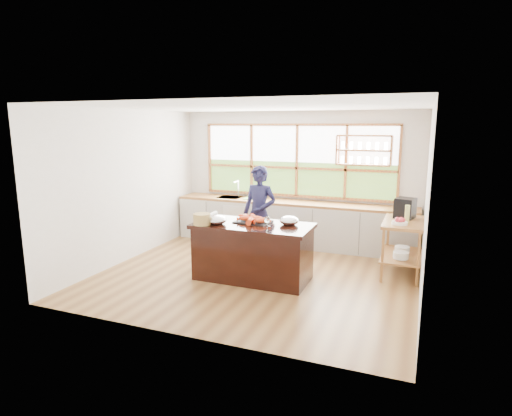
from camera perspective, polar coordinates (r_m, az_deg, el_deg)
The scene contains 18 objects.
ground_plane at distance 7.13m, azimuth 0.19°, elevation -8.87°, with size 5.00×5.00×0.00m, color olive.
room_shell at distance 7.20m, azimuth 1.87°, elevation 5.65°, with size 5.02×4.52×2.71m.
back_counter at distance 8.77m, azimuth 4.69°, elevation -1.99°, with size 4.90×0.63×0.90m.
right_shelf_unit at distance 7.37m, azimuth 18.95°, elevation -3.90°, with size 0.62×1.10×0.90m.
island at distance 6.81m, azimuth -0.42°, elevation -5.82°, with size 1.85×0.90×0.90m.
cook at distance 7.61m, azimuth 0.46°, elevation -0.81°, with size 0.63×0.41×1.73m, color #18183A.
potted_plant at distance 8.99m, azimuth -0.34°, elevation 2.13°, with size 0.14×0.09×0.27m, color slate.
cutting_board at distance 8.94m, azimuth -0.28°, elevation 1.27°, with size 0.40×0.30×0.01m, color #69B847.
espresso_machine at distance 7.52m, azimuth 19.27°, elevation -0.01°, with size 0.29×0.31×0.34m, color black.
wine_bottle at distance 7.10m, azimuth 19.51°, elevation -0.81°, with size 0.07×0.07×0.30m, color #B1B457.
fruit_bowl at distance 7.03m, azimuth 18.60°, elevation -1.75°, with size 0.24×0.24×0.11m.
slate_board at distance 6.83m, azimuth -0.39°, elevation -1.82°, with size 0.55×0.40×0.02m, color black.
lobster_pile at distance 6.81m, azimuth -0.49°, elevation -1.43°, with size 0.55×0.48×0.08m.
mixing_bowl_left at distance 6.72m, azimuth -5.24°, elevation -1.60°, with size 0.31×0.31×0.15m, color silver.
mixing_bowl_right at distance 6.67m, azimuth 4.44°, elevation -1.69°, with size 0.30×0.30×0.14m, color silver.
wine_glass at distance 6.23m, azimuth 1.51°, elevation -1.64°, with size 0.08×0.08×0.22m.
wicker_basket at distance 6.70m, azimuth -7.23°, elevation -1.49°, with size 0.27×0.27×0.17m, color #9F7B3E.
parchment_roll at distance 7.22m, azimuth -5.85°, elevation -0.91°, with size 0.08×0.08×0.30m, color white.
Camera 1 is at (2.43, -6.24, 2.44)m, focal length 30.00 mm.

